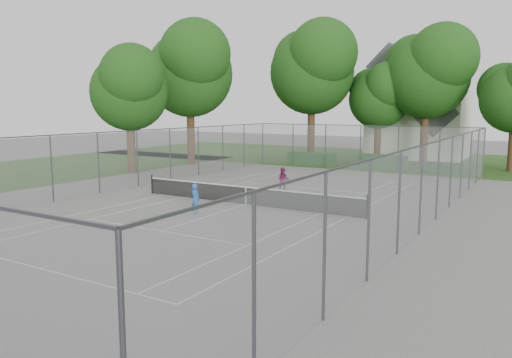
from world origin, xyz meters
The scene contains 16 objects.
ground centered at (0.00, 0.00, 0.00)m, with size 120.00×120.00×0.00m, color slate.
grass_far centered at (0.00, 26.00, 0.00)m, with size 60.00×20.00×0.00m, color #234714.
court_markings centered at (0.00, 0.00, 0.01)m, with size 11.03×23.83×0.01m.
tennis_net centered at (0.00, 0.00, 0.51)m, with size 12.87×0.10×1.10m.
perimeter_fence centered at (0.00, 0.00, 1.81)m, with size 18.08×34.08×3.52m.
tree_far_left centered at (-6.26, 21.32, 8.72)m, with size 8.82×8.05×12.68m.
tree_far_midleft centered at (-0.65, 23.53, 6.11)m, with size 6.19×5.65×8.90m.
tree_far_midright centered at (3.51, 23.46, 8.10)m, with size 8.20×7.49×11.79m.
tree_side_back centered at (-13.89, 13.05, 8.34)m, with size 8.44×7.71×12.13m.
tree_side_front centered at (-14.11, 6.12, 6.50)m, with size 6.58×6.01×9.46m.
hedge_left centered at (-4.74, 18.12, 0.52)m, with size 4.15×1.24×1.04m, color #184D19.
hedge_mid centered at (1.53, 17.92, 0.59)m, with size 3.76×1.07×1.18m, color #184D19.
hedge_right centered at (6.13, 18.29, 0.39)m, with size 2.61×0.96×0.78m, color #184D19.
house centered at (1.60, 28.78, 4.37)m, with size 8.71×6.75×10.85m.
girl_player centered at (-0.76, -3.15, 0.72)m, with size 0.53×0.35×1.44m, color #2D60AC.
woman_player centered at (-0.19, 4.38, 0.72)m, with size 0.70×0.55×1.45m, color #712553.
Camera 1 is at (13.40, -21.09, 4.93)m, focal length 35.00 mm.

